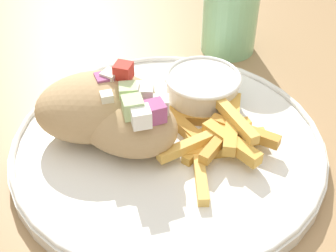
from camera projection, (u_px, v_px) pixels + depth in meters
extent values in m
cube|color=#9E7A51|center=(162.00, 177.00, 0.47)|extent=(1.29, 1.29, 0.04)
cylinder|color=white|center=(168.00, 147.00, 0.46)|extent=(0.31, 0.31, 0.01)
torus|color=white|center=(168.00, 140.00, 0.46)|extent=(0.30, 0.30, 0.01)
ellipsoid|color=tan|center=(125.00, 121.00, 0.44)|extent=(0.13, 0.13, 0.05)
cube|color=silver|center=(144.00, 94.00, 0.43)|extent=(0.02, 0.02, 0.02)
cube|color=#B7D693|center=(132.00, 110.00, 0.41)|extent=(0.02, 0.02, 0.02)
cube|color=white|center=(141.00, 117.00, 0.40)|extent=(0.02, 0.02, 0.02)
cube|color=red|center=(142.00, 94.00, 0.44)|extent=(0.01, 0.01, 0.01)
cube|color=#A34C84|center=(146.00, 103.00, 0.43)|extent=(0.02, 0.02, 0.01)
cube|color=#A34C84|center=(155.00, 108.00, 0.42)|extent=(0.02, 0.02, 0.02)
cube|color=silver|center=(159.00, 105.00, 0.42)|extent=(0.02, 0.02, 0.01)
ellipsoid|color=tan|center=(97.00, 107.00, 0.45)|extent=(0.13, 0.10, 0.06)
cube|color=white|center=(132.00, 91.00, 0.43)|extent=(0.01, 0.01, 0.01)
cube|color=red|center=(123.00, 71.00, 0.43)|extent=(0.02, 0.02, 0.02)
cube|color=#B7D693|center=(128.00, 93.00, 0.43)|extent=(0.02, 0.02, 0.02)
cube|color=silver|center=(110.00, 78.00, 0.44)|extent=(0.02, 0.02, 0.01)
cube|color=#A34C84|center=(118.00, 84.00, 0.44)|extent=(0.01, 0.01, 0.01)
cube|color=silver|center=(107.00, 98.00, 0.42)|extent=(0.01, 0.01, 0.01)
cube|color=#A34C84|center=(105.00, 82.00, 0.44)|extent=(0.02, 0.02, 0.02)
cube|color=gold|center=(219.00, 131.00, 0.46)|extent=(0.07, 0.04, 0.01)
cube|color=gold|center=(215.00, 149.00, 0.44)|extent=(0.06, 0.02, 0.01)
cube|color=gold|center=(187.00, 130.00, 0.46)|extent=(0.05, 0.07, 0.01)
cube|color=#E5B251|center=(200.00, 171.00, 0.42)|extent=(0.01, 0.08, 0.01)
cube|color=gold|center=(195.00, 119.00, 0.48)|extent=(0.07, 0.02, 0.01)
cube|color=gold|center=(211.00, 138.00, 0.46)|extent=(0.06, 0.07, 0.01)
cube|color=gold|center=(237.00, 139.00, 0.45)|extent=(0.06, 0.02, 0.01)
cube|color=gold|center=(231.00, 141.00, 0.44)|extent=(0.05, 0.06, 0.01)
cube|color=#E5B251|center=(193.00, 142.00, 0.44)|extent=(0.07, 0.05, 0.01)
cube|color=gold|center=(245.00, 131.00, 0.45)|extent=(0.07, 0.04, 0.01)
cube|color=gold|center=(232.00, 123.00, 0.46)|extent=(0.02, 0.09, 0.01)
cube|color=gold|center=(221.00, 138.00, 0.44)|extent=(0.05, 0.07, 0.01)
cube|color=#E5B251|center=(236.00, 119.00, 0.45)|extent=(0.04, 0.06, 0.01)
cylinder|color=white|center=(202.00, 90.00, 0.50)|extent=(0.08, 0.08, 0.03)
cylinder|color=beige|center=(203.00, 80.00, 0.49)|extent=(0.06, 0.06, 0.01)
torus|color=white|center=(203.00, 77.00, 0.49)|extent=(0.08, 0.08, 0.00)
cylinder|color=#8CCC93|center=(231.00, 8.00, 0.58)|extent=(0.07, 0.07, 0.12)
cylinder|color=silver|center=(230.00, 20.00, 0.59)|extent=(0.06, 0.06, 0.07)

